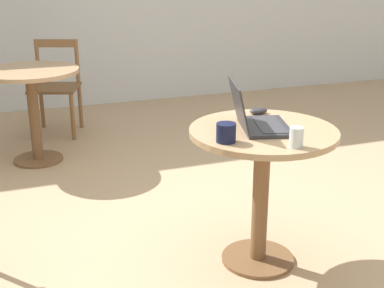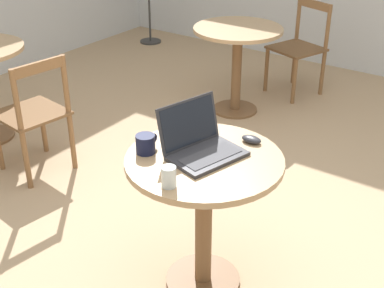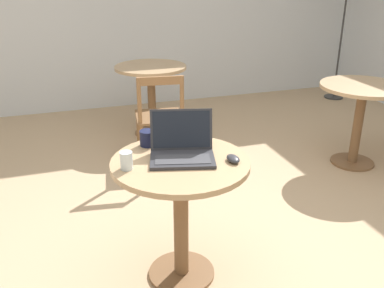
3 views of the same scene
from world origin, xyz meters
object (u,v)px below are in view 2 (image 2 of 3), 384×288
object	(u,v)px
mug	(146,144)
cafe_table_mid	(237,48)
mouse	(251,139)
chair_mid_right	(300,48)
drinking_glass	(169,177)
laptop	(201,145)
chair_far_front	(34,115)
cafe_table_near	(204,190)

from	to	relation	value
mug	cafe_table_mid	bearing A→B (deg)	19.46
mouse	mug	xyz separation A→B (m)	(-0.36, 0.35, 0.03)
chair_mid_right	drinking_glass	size ratio (longest dim) A/B	9.11
cafe_table_mid	laptop	size ratio (longest dim) A/B	1.87
cafe_table_mid	drinking_glass	bearing A→B (deg)	-156.01
chair_far_front	drinking_glass	world-z (taller)	chair_far_front
chair_far_front	laptop	world-z (taller)	laptop
chair_far_front	mouse	world-z (taller)	chair_far_front
cafe_table_near	chair_far_front	world-z (taller)	chair_far_front
cafe_table_mid	chair_mid_right	distance (m)	0.75
mug	drinking_glass	distance (m)	0.31
chair_mid_right	mug	size ratio (longest dim) A/B	6.51
cafe_table_near	laptop	distance (m)	0.22
mouse	cafe_table_near	bearing A→B (deg)	158.61
cafe_table_mid	laptop	distance (m)	2.13
mouse	mug	world-z (taller)	mug
chair_far_front	drinking_glass	xyz separation A→B (m)	(-0.56, -1.56, 0.35)
chair_far_front	laptop	bearing A→B (deg)	-99.57
laptop	mouse	bearing A→B (deg)	-29.03
cafe_table_near	chair_far_front	xyz separation A→B (m)	(0.27, 1.54, -0.13)
mouse	cafe_table_mid	bearing A→B (deg)	32.58
chair_mid_right	drinking_glass	distance (m)	3.01
cafe_table_near	mug	world-z (taller)	mug
mouse	drinking_glass	bearing A→B (deg)	170.88
cafe_table_mid	mouse	size ratio (longest dim) A/B	7.29
chair_far_front	cafe_table_mid	bearing A→B (deg)	-19.33
drinking_glass	chair_mid_right	bearing A→B (deg)	14.25
cafe_table_near	drinking_glass	distance (m)	0.36
chair_mid_right	chair_far_front	size ratio (longest dim) A/B	1.00
mouse	drinking_glass	size ratio (longest dim) A/B	1.10
cafe_table_near	cafe_table_mid	distance (m)	2.15
cafe_table_mid	chair_far_front	distance (m)	1.75
chair_mid_right	mouse	size ratio (longest dim) A/B	8.27
laptop	drinking_glass	bearing A→B (deg)	-171.66
chair_mid_right	mouse	distance (m)	2.52
cafe_table_near	drinking_glass	world-z (taller)	drinking_glass
cafe_table_mid	mug	bearing A→B (deg)	-160.54
laptop	mouse	world-z (taller)	laptop
cafe_table_near	chair_far_front	bearing A→B (deg)	79.92
laptop	cafe_table_mid	bearing A→B (deg)	26.20
cafe_table_mid	mouse	distance (m)	1.99
mug	chair_far_front	bearing A→B (deg)	73.42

